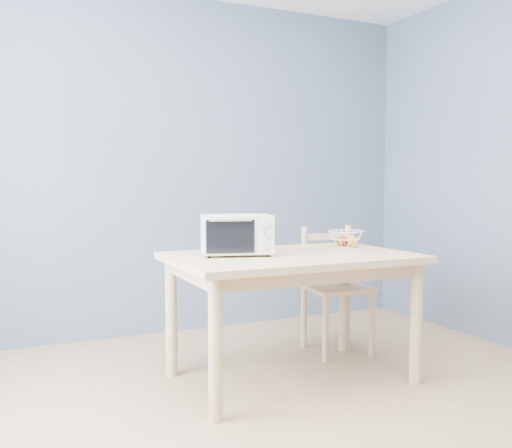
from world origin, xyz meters
name	(u,v)px	position (x,y,z in m)	size (l,w,h in m)	color
room	(336,151)	(0.00, 0.00, 1.30)	(4.01, 4.51, 2.61)	tan
dining_table	(291,271)	(0.27, 0.88, 0.65)	(1.40, 0.90, 0.75)	#DDB785
toaster_oven	(234,234)	(-0.05, 0.97, 0.87)	(0.45, 0.37, 0.23)	silver
fruit_basket	(346,239)	(0.76, 1.05, 0.81)	(0.30, 0.30, 0.11)	silver
dining_chair	(334,290)	(0.83, 1.28, 0.43)	(0.44, 0.44, 0.86)	#DDB785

